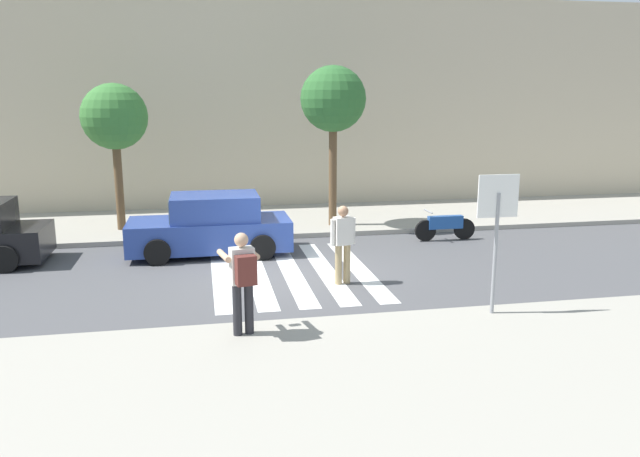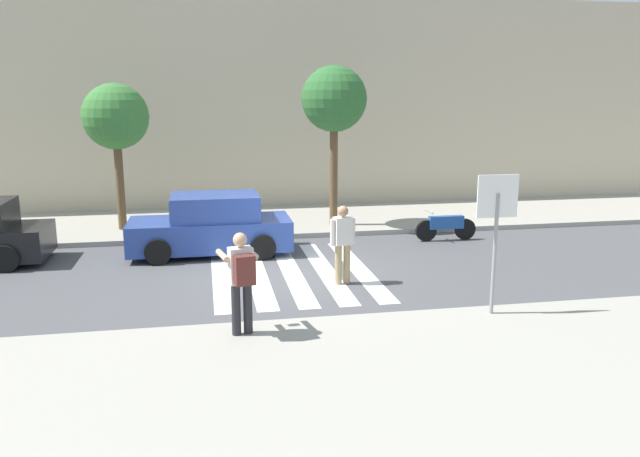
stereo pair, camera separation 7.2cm
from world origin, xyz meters
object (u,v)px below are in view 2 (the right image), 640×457
stop_sign (497,214)px  pedestrian_crossing (343,240)px  motorcycle (446,226)px  photographer_with_backpack (241,275)px  street_tree_west (116,118)px  parked_car_blue (212,226)px  street_tree_center (334,101)px

stop_sign → pedestrian_crossing: 3.60m
motorcycle → photographer_with_backpack: bearing=-133.7°
pedestrian_crossing → street_tree_west: bearing=131.1°
parked_car_blue → pedestrian_crossing: bearing=-49.4°
street_tree_center → parked_car_blue: bearing=-147.6°
parked_car_blue → street_tree_west: street_tree_west is taller
photographer_with_backpack → motorcycle: size_ratio=0.98×
parked_car_blue → motorcycle: (6.49, 0.30, -0.31)m
photographer_with_backpack → street_tree_west: bearing=108.2°
stop_sign → street_tree_center: bearing=98.4°
pedestrian_crossing → street_tree_west: 8.42m
motorcycle → street_tree_west: street_tree_west is taller
pedestrian_crossing → street_tree_center: 6.31m
photographer_with_backpack → motorcycle: 8.87m
stop_sign → street_tree_west: (-7.47, 8.77, 1.39)m
photographer_with_backpack → parked_car_blue: bearing=93.7°
street_tree_west → street_tree_center: (6.25, -0.55, 0.48)m
stop_sign → pedestrian_crossing: bearing=128.9°
pedestrian_crossing → motorcycle: (3.76, 3.49, -0.56)m
pedestrian_crossing → parked_car_blue: bearing=130.6°
motorcycle → street_tree_west: (-9.06, 2.59, 2.97)m
pedestrian_crossing → street_tree_center: street_tree_center is taller
stop_sign → photographer_with_backpack: size_ratio=1.47×
pedestrian_crossing → parked_car_blue: 4.21m
photographer_with_backpack → street_tree_west: size_ratio=0.41×
stop_sign → pedestrian_crossing: size_ratio=1.47×
stop_sign → photographer_with_backpack: bearing=-177.3°
parked_car_blue → stop_sign: bearing=-50.2°
photographer_with_backpack → pedestrian_crossing: photographer_with_backpack is taller
photographer_with_backpack → street_tree_center: (3.30, 8.43, 2.69)m
parked_car_blue → motorcycle: bearing=2.6°
pedestrian_crossing → street_tree_center: bearing=80.2°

